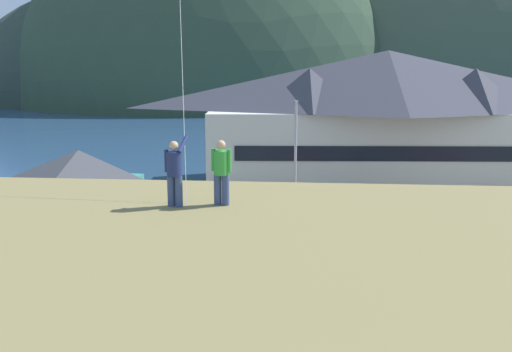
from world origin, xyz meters
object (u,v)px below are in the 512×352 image
object	(u,v)px
person_kite_flyer	(174,171)
person_companion	(221,170)
moored_boat_wharfside	(275,152)
parking_light_pole	(295,155)
wharf_dock	(308,154)
parked_car_back_row_left	(322,232)
parked_car_front_row_red	(193,226)
harbor_lodge	(386,115)
storage_shed_near_lot	(80,188)
parked_car_lone_by_shed	(433,235)
parked_car_front_row_end	(374,261)
parked_car_back_row_right	(278,272)
parked_car_mid_row_center	(145,257)

from	to	relation	value
person_kite_flyer	person_companion	xyz separation A→B (m)	(1.20, 0.25, -0.02)
moored_boat_wharfside	parking_light_pole	xyz separation A→B (m)	(2.51, -24.54, 3.71)
parking_light_pole	wharf_dock	bearing A→B (deg)	88.06
parked_car_back_row_left	parking_light_pole	bearing A→B (deg)	107.79
moored_boat_wharfside	parked_car_front_row_red	size ratio (longest dim) A/B	1.57
person_kite_flyer	harbor_lodge	bearing A→B (deg)	72.88
harbor_lodge	wharf_dock	size ratio (longest dim) A/B	1.97
storage_shed_near_lot	parking_light_pole	bearing A→B (deg)	7.47
wharf_dock	parked_car_back_row_left	size ratio (longest dim) A/B	3.59
person_companion	parked_car_lone_by_shed	bearing A→B (deg)	58.78
storage_shed_near_lot	parked_car_front_row_end	size ratio (longest dim) A/B	1.63
storage_shed_near_lot	wharf_dock	bearing A→B (deg)	63.84
storage_shed_near_lot	parked_car_back_row_right	world-z (taller)	storage_shed_near_lot
parked_car_front_row_end	parking_light_pole	xyz separation A→B (m)	(-3.77, 9.01, 3.37)
parking_light_pole	parked_car_back_row_right	bearing A→B (deg)	-92.79
parked_car_mid_row_center	parked_car_back_row_left	world-z (taller)	same
parked_car_front_row_end	parked_car_front_row_red	xyz separation A→B (m)	(-9.34, 4.97, 0.00)
wharf_dock	parked_car_mid_row_center	world-z (taller)	parked_car_mid_row_center
parked_car_lone_by_shed	storage_shed_near_lot	bearing A→B (deg)	171.76
wharf_dock	person_kite_flyer	xyz separation A→B (m)	(-3.75, -45.94, 6.84)
wharf_dock	person_kite_flyer	size ratio (longest dim) A/B	8.29
harbor_lodge	moored_boat_wharfside	bearing A→B (deg)	128.04
parked_car_front_row_red	person_companion	xyz separation A→B (m)	(3.92, -15.41, 6.11)
wharf_dock	person_kite_flyer	distance (m)	46.60
storage_shed_near_lot	wharf_dock	size ratio (longest dim) A/B	0.46
harbor_lodge	parked_car_back_row_right	xyz separation A→B (m)	(-7.54, -23.15, -4.69)
harbor_lodge	parking_light_pole	bearing A→B (deg)	-119.60
parked_car_mid_row_center	person_kite_flyer	distance (m)	12.70
parked_car_front_row_end	parked_car_back_row_left	xyz separation A→B (m)	(-2.26, 4.30, 0.00)
wharf_dock	parked_car_lone_by_shed	distance (m)	31.52
parked_car_lone_by_shed	parked_car_front_row_end	bearing A→B (deg)	-128.98
parked_car_lone_by_shed	person_kite_flyer	bearing A→B (deg)	-124.03
parked_car_front_row_red	wharf_dock	bearing A→B (deg)	77.95
parked_car_back_row_left	person_companion	world-z (taller)	person_companion
wharf_dock	parked_car_lone_by_shed	xyz separation A→B (m)	(6.45, -30.84, 0.71)
parked_car_front_row_red	parked_car_lone_by_shed	bearing A→B (deg)	-2.49
parked_car_front_row_end	storage_shed_near_lot	bearing A→B (deg)	156.17
parked_car_back_row_left	parked_car_lone_by_shed	bearing A→B (deg)	1.10
person_kite_flyer	person_companion	world-z (taller)	person_kite_flyer
parked_car_front_row_red	parked_car_mid_row_center	distance (m)	5.40
parked_car_front_row_red	parked_car_front_row_end	bearing A→B (deg)	-28.02
parked_car_front_row_red	person_companion	distance (m)	17.03
parked_car_mid_row_center	parked_car_front_row_end	bearing A→B (deg)	1.56
parked_car_front_row_red	parking_light_pole	xyz separation A→B (m)	(5.58, 4.04, 3.37)
person_companion	harbor_lodge	bearing A→B (deg)	74.74
harbor_lodge	person_companion	world-z (taller)	harbor_lodge
parked_car_mid_row_center	parked_car_lone_by_shed	world-z (taller)	same
storage_shed_near_lot	parked_car_mid_row_center	bearing A→B (deg)	-51.67
parked_car_mid_row_center	parked_car_front_row_red	bearing A→B (deg)	76.87
wharf_dock	person_companion	world-z (taller)	person_companion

